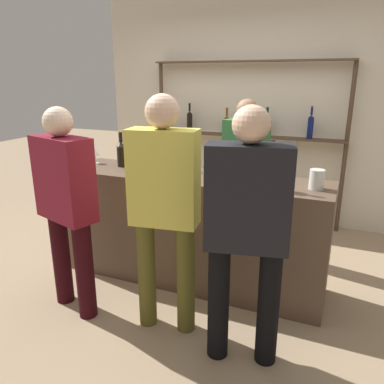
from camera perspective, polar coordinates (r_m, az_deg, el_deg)
ground_plane at (r=3.52m, az=0.00°, el=-13.01°), size 16.00×16.00×0.00m
bar_counter at (r=3.30m, az=0.00°, el=-5.67°), size 2.30×0.56×0.97m
back_wall at (r=4.84m, az=8.93°, el=12.58°), size 3.90×0.12×2.80m
back_shelf at (r=4.68m, az=8.31°, el=11.20°), size 2.37×0.18×1.95m
counter_bottle_0 at (r=3.51m, az=-7.17°, el=6.38°), size 0.07×0.07×0.37m
counter_bottle_1 at (r=3.34m, az=-2.46°, el=5.81°), size 0.08×0.08×0.36m
counter_bottle_2 at (r=3.50m, az=-10.69°, el=5.82°), size 0.08×0.08×0.33m
counter_bottle_3 at (r=2.84m, az=9.89°, el=3.61°), size 0.09×0.09×0.35m
counter_bottle_4 at (r=2.78m, az=11.95°, el=3.27°), size 0.08×0.08×0.37m
wine_glass at (r=3.69m, az=-14.58°, el=5.90°), size 0.08×0.08×0.15m
cork_jar at (r=2.89m, az=18.47°, el=1.82°), size 0.11×0.11×0.15m
customer_center at (r=2.50m, az=-4.24°, el=-1.26°), size 0.48×0.27×1.67m
customer_left at (r=2.89m, az=-18.66°, el=-1.10°), size 0.53×0.35×1.58m
customer_right at (r=2.23m, az=8.36°, el=-4.81°), size 0.52×0.32×1.63m
server_behind_counter at (r=3.84m, az=8.04°, el=4.12°), size 0.48×0.29×1.57m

